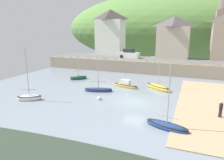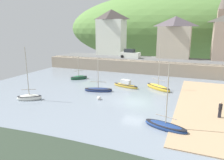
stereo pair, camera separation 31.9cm
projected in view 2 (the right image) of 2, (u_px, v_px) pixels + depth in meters
ground at (115, 140)px, 16.40m from camera, size 48.00×41.00×0.61m
quay_seawall at (159, 67)px, 41.00m from camera, size 48.00×9.40×2.40m
hillside_backdrop at (177, 28)px, 73.49m from camera, size 80.00×44.00×24.77m
waterfront_building_left at (111, 32)px, 51.20m from camera, size 6.69×4.64×10.65m
waterfront_building_centre at (175, 37)px, 45.99m from camera, size 6.95×6.11×8.79m
church_with_spire at (224, 18)px, 45.19m from camera, size 3.00×3.00×16.11m
sailboat_far_left at (29, 97)px, 26.14m from camera, size 3.08×2.32×6.72m
motorboat_with_cabin at (126, 85)px, 31.86m from camera, size 4.31×2.02×1.29m
rowboat_small_beached at (98, 90)px, 29.79m from camera, size 4.18×2.24×4.73m
fishing_boat_green at (165, 126)px, 18.58m from camera, size 4.11×2.26×6.03m
dinghy_open_wooden at (158, 87)px, 30.61m from camera, size 4.20×3.28×6.59m
sailboat_nearest_shore at (79, 78)px, 37.00m from camera, size 3.02×3.07×4.36m
parked_car_near_slipway at (130, 54)px, 45.94m from camera, size 4.25×2.09×1.95m
person_near_water at (220, 109)px, 20.53m from camera, size 0.34×0.34×1.62m
mooring_buoy at (99, 98)px, 26.24m from camera, size 0.54×0.54×0.54m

